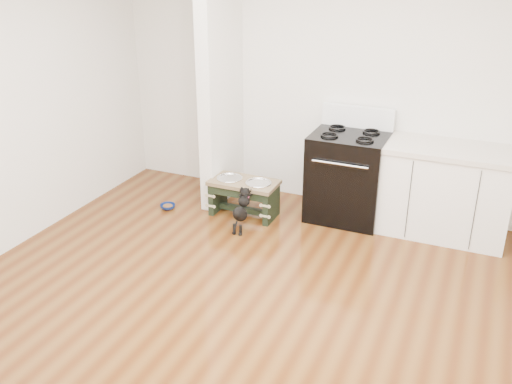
% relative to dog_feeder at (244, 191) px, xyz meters
% --- Properties ---
extents(ground, '(5.00, 5.00, 0.00)m').
position_rel_dog_feeder_xyz_m(ground, '(0.76, -1.76, -0.28)').
color(ground, '#4C250D').
rests_on(ground, ground).
extents(room_shell, '(5.00, 5.00, 5.00)m').
position_rel_dog_feeder_xyz_m(room_shell, '(0.76, -1.76, 1.34)').
color(room_shell, silver).
rests_on(room_shell, ground).
extents(partition_wall, '(0.15, 0.80, 2.70)m').
position_rel_dog_feeder_xyz_m(partition_wall, '(-0.41, 0.34, 1.07)').
color(partition_wall, silver).
rests_on(partition_wall, ground).
extents(oven_range, '(0.76, 0.69, 1.14)m').
position_rel_dog_feeder_xyz_m(oven_range, '(1.01, 0.40, 0.20)').
color(oven_range, black).
rests_on(oven_range, ground).
extents(cabinet_run, '(1.24, 0.64, 0.91)m').
position_rel_dog_feeder_xyz_m(cabinet_run, '(1.99, 0.42, 0.17)').
color(cabinet_run, white).
rests_on(cabinet_run, ground).
extents(dog_feeder, '(0.72, 0.38, 0.41)m').
position_rel_dog_feeder_xyz_m(dog_feeder, '(0.00, 0.00, 0.00)').
color(dog_feeder, black).
rests_on(dog_feeder, ground).
extents(puppy, '(0.13, 0.37, 0.44)m').
position_rel_dog_feeder_xyz_m(puppy, '(0.13, -0.33, -0.04)').
color(puppy, black).
rests_on(puppy, ground).
extents(floor_bowl, '(0.20, 0.20, 0.05)m').
position_rel_dog_feeder_xyz_m(floor_bowl, '(-0.83, -0.20, -0.25)').
color(floor_bowl, navy).
rests_on(floor_bowl, ground).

